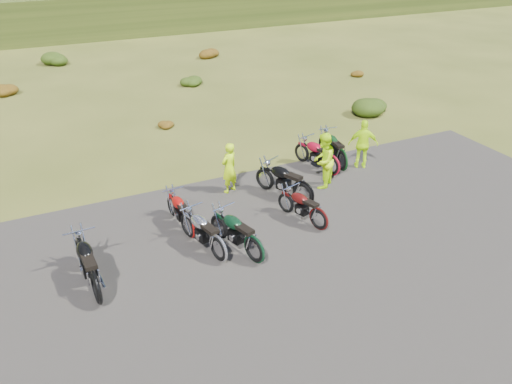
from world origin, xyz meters
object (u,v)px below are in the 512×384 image
motorcycle_0 (99,303)px  person_middle (229,169)px  motorcycle_3 (219,261)px  motorcycle_7 (341,171)px

motorcycle_0 → person_middle: person_middle is taller
motorcycle_3 → motorcycle_7: (5.64, 3.03, 0.00)m
motorcycle_0 → person_middle: bearing=-56.0°
motorcycle_3 → person_middle: bearing=-40.9°
motorcycle_3 → motorcycle_7: 6.40m
motorcycle_0 → motorcycle_7: size_ratio=1.07×
motorcycle_0 → motorcycle_3: 2.98m
motorcycle_0 → person_middle: 5.86m
motorcycle_3 → motorcycle_0: bearing=81.6°
person_middle → motorcycle_7: bearing=152.7°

